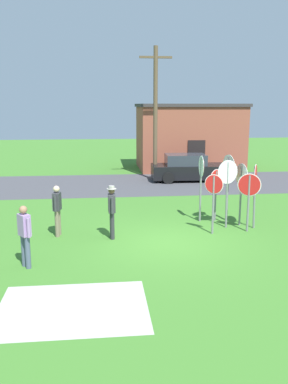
% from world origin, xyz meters
% --- Properties ---
extents(ground_plane, '(80.00, 80.00, 0.00)m').
position_xyz_m(ground_plane, '(0.00, 0.00, 0.00)').
color(ground_plane, '#3D7528').
extents(street_asphalt, '(60.00, 6.40, 0.01)m').
position_xyz_m(street_asphalt, '(0.00, 9.76, 0.00)').
color(street_asphalt, '#424247').
rests_on(street_asphalt, ground).
extents(concrete_path, '(3.20, 2.40, 0.01)m').
position_xyz_m(concrete_path, '(-2.62, -3.98, 0.00)').
color(concrete_path, '#ADAAA3').
rests_on(concrete_path, ground).
extents(building_background, '(6.92, 4.84, 4.32)m').
position_xyz_m(building_background, '(3.98, 15.14, 2.17)').
color(building_background, brown).
rests_on(building_background, ground).
extents(utility_pole, '(1.80, 0.24, 7.39)m').
position_xyz_m(utility_pole, '(1.13, 10.93, 3.87)').
color(utility_pole, brown).
rests_on(utility_pole, ground).
extents(parked_car_on_street, '(4.36, 2.14, 1.51)m').
position_xyz_m(parked_car_on_street, '(3.00, 10.51, 0.69)').
color(parked_car_on_street, black).
rests_on(parked_car_on_street, ground).
extents(stop_sign_leaning_left, '(0.52, 0.42, 2.02)m').
position_xyz_m(stop_sign_leaning_left, '(1.73, 0.74, 1.36)').
color(stop_sign_leaning_left, slate).
rests_on(stop_sign_leaning_left, ground).
extents(stop_sign_low_front, '(0.21, 0.77, 2.53)m').
position_xyz_m(stop_sign_low_front, '(2.56, 1.87, 1.74)').
color(stop_sign_low_front, slate).
rests_on(stop_sign_low_front, ground).
extents(stop_sign_center_cluster, '(0.72, 0.31, 2.01)m').
position_xyz_m(stop_sign_center_cluster, '(2.98, 0.87, 1.37)').
color(stop_sign_center_cluster, slate).
rests_on(stop_sign_center_cluster, ground).
extents(stop_sign_rear_right, '(0.79, 0.30, 2.40)m').
position_xyz_m(stop_sign_rear_right, '(2.39, 1.42, 1.65)').
color(stop_sign_rear_right, slate).
rests_on(stop_sign_rear_right, ground).
extents(stop_sign_tallest, '(0.07, 0.78, 2.46)m').
position_xyz_m(stop_sign_tallest, '(1.67, 2.25, 1.69)').
color(stop_sign_tallest, slate).
rests_on(stop_sign_tallest, ground).
extents(stop_sign_nearest, '(0.15, 0.85, 2.24)m').
position_xyz_m(stop_sign_nearest, '(2.97, 1.61, 1.55)').
color(stop_sign_nearest, slate).
rests_on(stop_sign_nearest, ground).
extents(stop_sign_far_back, '(0.40, 0.77, 2.27)m').
position_xyz_m(stop_sign_far_back, '(3.33, 1.22, 1.56)').
color(stop_sign_far_back, slate).
rests_on(stop_sign_far_back, ground).
extents(stop_sign_rear_left, '(0.59, 0.44, 1.95)m').
position_xyz_m(stop_sign_rear_left, '(2.24, 2.26, 1.32)').
color(stop_sign_rear_left, slate).
rests_on(stop_sign_rear_left, ground).
extents(person_in_dark_shirt, '(0.31, 0.57, 1.74)m').
position_xyz_m(person_in_dark_shirt, '(-1.64, 0.61, 0.98)').
color(person_in_dark_shirt, '#2D2D33').
rests_on(person_in_dark_shirt, ground).
extents(person_with_sunhat, '(0.27, 0.57, 1.69)m').
position_xyz_m(person_with_sunhat, '(-3.41, 1.05, 0.95)').
color(person_with_sunhat, '#7A6B56').
rests_on(person_with_sunhat, ground).
extents(person_on_left, '(0.39, 0.48, 1.69)m').
position_xyz_m(person_on_left, '(-3.99, -1.56, 0.95)').
color(person_on_left, '#4C5670').
rests_on(person_on_left, ground).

